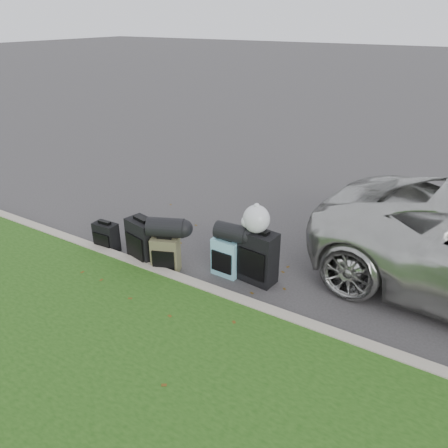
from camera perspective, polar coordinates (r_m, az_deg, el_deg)
The scene contains 12 objects.
ground at distance 7.35m, azimuth -0.16°, elevation -4.62°, with size 120.00×120.00×0.00m, color #383535.
curb at distance 6.61m, azimuth -4.79°, elevation -7.77°, with size 120.00×0.18×0.15m, color #9E937F.
suitcase_small_black at distance 7.76m, azimuth -15.10°, elevation -1.68°, with size 0.42×0.23×0.52m, color black.
suitcase_large_black_left at distance 7.21m, azimuth -10.50°, elevation -2.26°, with size 0.53×0.32×0.76m, color black.
suitcase_olive at distance 6.96m, azimuth -7.62°, elevation -3.97°, with size 0.43×0.27×0.59m, color #46442C.
suitcase_teal at distance 6.81m, azimuth 0.33°, elevation -4.30°, with size 0.43×0.26×0.61m, color #609AB3.
suitcase_large_black_right at distance 6.61m, azimuth 4.49°, elevation -4.33°, with size 0.55×0.33×0.83m, color black.
tote_green at distance 8.13m, azimuth -9.06°, elevation -0.61°, with size 0.27×0.22×0.30m, color #196616.
tote_navy at distance 7.75m, azimuth 0.48°, elevation -1.56°, with size 0.30×0.23×0.32m, color navy.
duffel_left at distance 6.80m, azimuth -7.62°, elevation -0.44°, with size 0.31×0.31×0.57m, color black.
duffel_right at distance 6.57m, azimuth 0.94°, elevation -1.08°, with size 0.28×0.28×0.49m, color black.
trash_bag at distance 6.36m, azimuth 4.24°, elevation 0.65°, with size 0.40×0.40×0.40m, color silver.
Camera 1 is at (3.36, -5.38, 3.71)m, focal length 35.00 mm.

